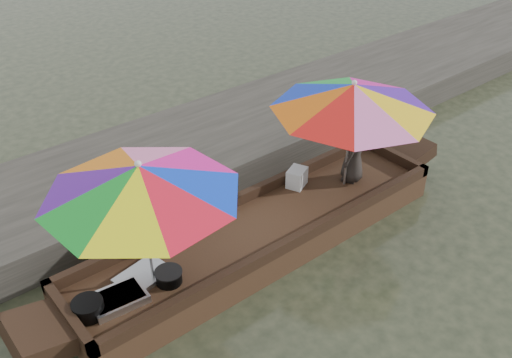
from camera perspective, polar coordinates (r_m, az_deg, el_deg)
water at (r=7.41m, az=0.49°, el=-6.81°), size 80.00×80.00×0.00m
dock at (r=8.75m, az=-8.71°, el=1.76°), size 22.00×2.20×0.50m
boat_hull at (r=7.29m, az=0.50°, el=-5.76°), size 5.17×1.20×0.35m
cooking_pot at (r=6.26m, az=-16.45°, el=-12.30°), size 0.33×0.33×0.17m
tray_crayfish at (r=6.34m, az=-13.62°, el=-11.56°), size 0.62×0.45×0.09m
tray_scallop at (r=6.56m, az=-11.22°, el=-9.49°), size 0.65×0.51×0.06m
charcoal_grill at (r=6.44m, az=-8.71°, el=-9.67°), size 0.29×0.29×0.14m
supply_bag at (r=7.87m, az=4.11°, el=0.15°), size 0.35×0.32×0.26m
vendor at (r=7.91m, az=9.80°, el=3.04°), size 0.58×0.52×0.99m
umbrella_bow at (r=6.04m, az=-10.93°, el=-4.52°), size 2.56×2.56×1.55m
umbrella_stern at (r=7.65m, az=9.29°, el=4.37°), size 2.15×2.15×1.55m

